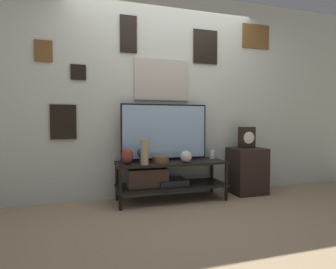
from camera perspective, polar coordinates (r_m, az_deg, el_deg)
The scene contains 12 objects.
ground_plane at distance 3.15m, azimuth 2.25°, elevation -15.46°, with size 12.00×12.00×0.00m, color #997F60.
wall_back at distance 3.55m, azimuth -0.61°, elevation 8.81°, with size 6.40×0.08×2.70m.
media_console at distance 3.29m, azimuth -1.08°, elevation -9.06°, with size 1.37×0.47×0.49m.
television at distance 3.34m, azimuth -0.72°, elevation 0.60°, with size 1.12×0.05×0.72m.
vase_tall_ceramic at distance 3.02m, azimuth -5.13°, elevation -3.77°, with size 0.09×0.09×0.30m.
vase_urn_stoneware at distance 3.10m, azimuth -8.84°, elevation -4.61°, with size 0.14×0.13×0.19m.
vase_round_glass at distance 3.21m, azimuth 3.94°, elevation -4.81°, with size 0.14×0.14×0.14m.
vase_wide_bowl at distance 3.19m, azimuth -1.59°, elevation -5.41°, with size 0.20×0.20×0.08m.
candle_jar at distance 3.61m, azimuth 9.56°, elevation -4.29°, with size 0.08×0.08×0.11m.
decorative_bust at distance 3.17m, azimuth -5.74°, elevation -4.18°, with size 0.12×0.12×0.19m.
side_table at distance 3.82m, azimuth 16.78°, elevation -7.51°, with size 0.45×0.40×0.63m.
mantel_clock at distance 3.78m, azimuth 16.76°, elevation -0.62°, with size 0.22×0.11×0.29m.
Camera 1 is at (-0.96, -2.84, 0.98)m, focal length 28.00 mm.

